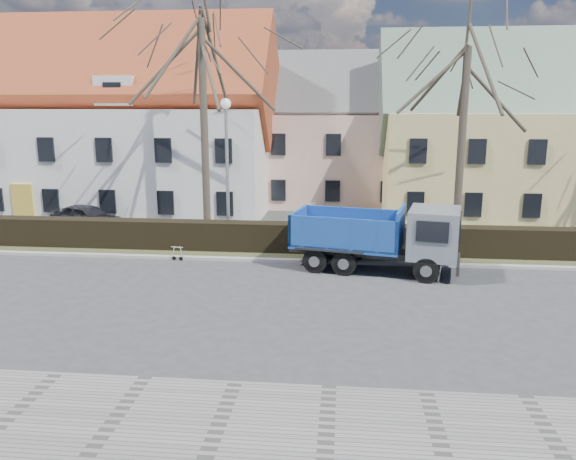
# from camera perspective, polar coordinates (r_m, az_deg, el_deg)

# --- Properties ---
(ground) EXTENTS (120.00, 120.00, 0.00)m
(ground) POSITION_cam_1_polar(r_m,az_deg,el_deg) (19.77, -8.35, -6.70)
(ground) COLOR #3A3A3C
(sidewalk_near) EXTENTS (80.00, 5.00, 0.08)m
(sidewalk_near) POSITION_cam_1_polar(r_m,az_deg,el_deg) (12.48, -18.34, -19.37)
(sidewalk_near) COLOR gray
(sidewalk_near) RESTS_ON ground
(curb_far) EXTENTS (80.00, 0.30, 0.12)m
(curb_far) POSITION_cam_1_polar(r_m,az_deg,el_deg) (24.03, -5.72, -2.95)
(curb_far) COLOR #A7A39C
(curb_far) RESTS_ON ground
(grass_strip) EXTENTS (80.00, 3.00, 0.10)m
(grass_strip) POSITION_cam_1_polar(r_m,az_deg,el_deg) (25.55, -5.01, -2.00)
(grass_strip) COLOR #3D4225
(grass_strip) RESTS_ON ground
(hedge) EXTENTS (60.00, 0.90, 1.30)m
(hedge) POSITION_cam_1_polar(r_m,az_deg,el_deg) (25.21, -5.12, -0.80)
(hedge) COLOR black
(hedge) RESTS_ON ground
(building_white) EXTENTS (26.80, 10.80, 9.50)m
(building_white) POSITION_cam_1_polar(r_m,az_deg,el_deg) (38.42, -21.96, 9.19)
(building_white) COLOR silver
(building_white) RESTS_ON ground
(building_pink) EXTENTS (10.80, 8.80, 8.00)m
(building_pink) POSITION_cam_1_polar(r_m,az_deg,el_deg) (38.15, 4.77, 8.91)
(building_pink) COLOR beige
(building_pink) RESTS_ON ground
(building_yellow) EXTENTS (18.80, 10.80, 8.50)m
(building_yellow) POSITION_cam_1_polar(r_m,az_deg,el_deg) (36.91, 23.84, 8.14)
(building_yellow) COLOR #DECB79
(building_yellow) RESTS_ON ground
(tree_1) EXTENTS (9.20, 9.20, 12.65)m
(tree_1) POSITION_cam_1_polar(r_m,az_deg,el_deg) (27.39, -8.57, 12.18)
(tree_1) COLOR #3F372C
(tree_1) RESTS_ON ground
(tree_2) EXTENTS (8.00, 8.00, 11.00)m
(tree_2) POSITION_cam_1_polar(r_m,az_deg,el_deg) (27.11, 17.33, 10.00)
(tree_2) COLOR #3F372C
(tree_2) RESTS_ON ground
(dump_truck) EXTENTS (7.17, 3.86, 2.72)m
(dump_truck) POSITION_cam_1_polar(r_m,az_deg,el_deg) (22.50, 8.26, -0.69)
(dump_truck) COLOR #153E93
(dump_truck) RESTS_ON ground
(streetlight) EXTENTS (0.53, 0.53, 6.84)m
(streetlight) POSITION_cam_1_polar(r_m,az_deg,el_deg) (25.81, -6.18, 5.75)
(streetlight) COLOR #999DA1
(streetlight) RESTS_ON ground
(cart_frame) EXTENTS (0.79, 0.51, 0.68)m
(cart_frame) POSITION_cam_1_polar(r_m,az_deg,el_deg) (24.38, -11.64, -2.24)
(cart_frame) COLOR silver
(cart_frame) RESTS_ON ground
(parked_car_a) EXTENTS (4.29, 2.69, 1.36)m
(parked_car_a) POSITION_cam_1_polar(r_m,az_deg,el_deg) (31.38, -19.75, 1.25)
(parked_car_a) COLOR black
(parked_car_a) RESTS_ON ground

